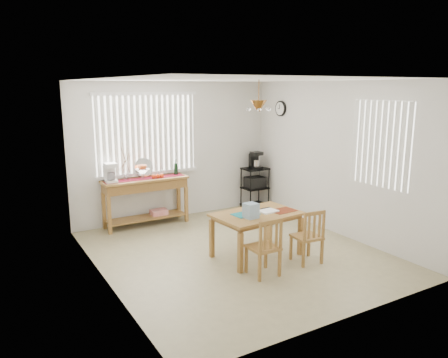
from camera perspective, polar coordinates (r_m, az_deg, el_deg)
ground at (r=6.80m, az=1.64°, el=-9.65°), size 4.00×4.50×0.01m
room_shell at (r=6.39m, az=1.68°, el=4.68°), size 4.20×4.70×2.70m
sideboard at (r=8.05m, az=-10.15°, el=-1.46°), size 1.56×0.44×0.88m
sideboard_items at (r=7.91m, az=-12.02°, el=0.86°), size 1.48×0.37×0.67m
wire_cart at (r=9.15m, az=4.06°, el=-0.63°), size 0.50×0.40×0.85m
cart_items at (r=9.06m, az=4.07°, el=2.44°), size 0.20×0.24×0.35m
dining_table at (r=6.51m, az=4.29°, el=-5.11°), size 1.32×0.91×0.67m
table_items at (r=6.32m, az=4.09°, el=-4.17°), size 0.99×0.43×0.21m
chair_left at (r=5.92m, az=5.33°, el=-8.88°), size 0.38×0.38×0.82m
chair_right at (r=6.43m, az=10.94°, el=-7.40°), size 0.40×0.40×0.80m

